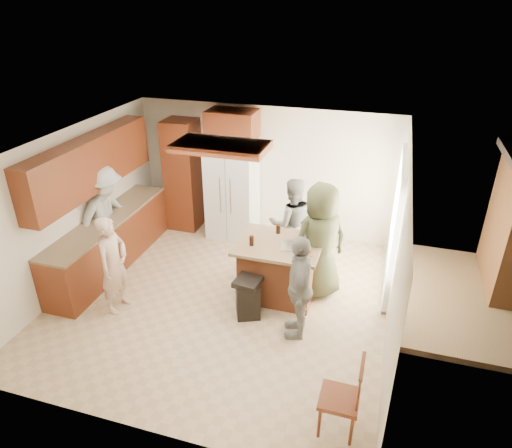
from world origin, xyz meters
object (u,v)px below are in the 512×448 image
(kitchen_island, at_px, (279,269))
(refrigerator, at_px, (232,192))
(person_side_right, at_px, (299,287))
(person_front_left, at_px, (114,265))
(person_behind_left, at_px, (292,223))
(trash_bin, at_px, (248,297))
(person_behind_right, at_px, (320,241))
(spindle_chair, at_px, (341,399))
(person_counter, at_px, (107,217))

(kitchen_island, bearing_deg, refrigerator, 128.44)
(person_side_right, relative_size, refrigerator, 0.86)
(person_side_right, xyz_separation_m, kitchen_island, (-0.49, 0.82, -0.30))
(person_front_left, relative_size, kitchen_island, 1.20)
(person_behind_left, distance_m, trash_bin, 1.68)
(person_behind_right, height_order, spindle_chair, person_behind_right)
(person_side_right, height_order, person_counter, person_counter)
(person_side_right, relative_size, person_counter, 0.85)
(person_counter, bearing_deg, person_behind_left, -65.15)
(kitchen_island, bearing_deg, person_side_right, -59.02)
(spindle_chair, bearing_deg, person_front_left, 160.84)
(person_front_left, relative_size, trash_bin, 2.43)
(person_behind_right, bearing_deg, person_front_left, -13.40)
(person_behind_left, height_order, trash_bin, person_behind_left)
(person_counter, bearing_deg, spindle_chair, -109.36)
(person_behind_left, distance_m, refrigerator, 1.56)
(person_counter, distance_m, refrigerator, 2.36)
(trash_bin, bearing_deg, kitchen_island, 65.13)
(trash_bin, bearing_deg, person_front_left, -168.32)
(kitchen_island, xyz_separation_m, spindle_chair, (1.27, -2.26, -0.02))
(person_behind_right, bearing_deg, trash_bin, 6.72)
(kitchen_island, bearing_deg, spindle_chair, -60.74)
(kitchen_island, distance_m, spindle_chair, 2.59)
(spindle_chair, bearing_deg, refrigerator, 123.45)
(person_behind_left, height_order, spindle_chair, person_behind_left)
(person_side_right, distance_m, trash_bin, 0.93)
(person_behind_right, height_order, trash_bin, person_behind_right)
(person_front_left, xyz_separation_m, trash_bin, (1.93, 0.40, -0.45))
(person_front_left, xyz_separation_m, person_behind_left, (2.22, 1.98, 0.05))
(person_behind_left, relative_size, person_counter, 0.89)
(person_behind_right, xyz_separation_m, spindle_chair, (0.68, -2.48, -0.49))
(person_side_right, bearing_deg, person_behind_left, -173.64)
(spindle_chair, bearing_deg, person_counter, 151.65)
(person_counter, bearing_deg, person_side_right, -95.06)
(person_behind_right, xyz_separation_m, person_side_right, (-0.09, -1.04, -0.16))
(person_behind_right, relative_size, person_side_right, 1.21)
(person_behind_right, relative_size, spindle_chair, 1.89)
(person_side_right, distance_m, person_counter, 3.66)
(person_side_right, height_order, kitchen_island, person_side_right)
(refrigerator, bearing_deg, person_behind_right, -37.53)
(person_behind_right, bearing_deg, person_counter, -35.19)
(person_behind_left, distance_m, person_counter, 3.16)
(person_front_left, bearing_deg, person_behind_left, -45.00)
(person_front_left, xyz_separation_m, refrigerator, (0.87, 2.76, 0.13))
(person_counter, distance_m, kitchen_island, 3.08)
(refrigerator, height_order, trash_bin, refrigerator)
(person_behind_left, relative_size, refrigerator, 0.90)
(refrigerator, bearing_deg, person_front_left, -107.58)
(trash_bin, bearing_deg, person_behind_left, 79.79)
(person_behind_left, bearing_deg, person_behind_right, 107.66)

